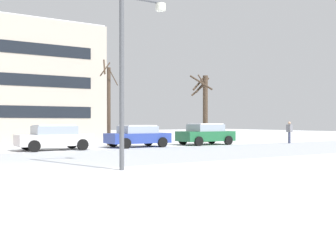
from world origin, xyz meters
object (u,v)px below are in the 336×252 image
at_px(parked_car_white, 54,137).
at_px(parked_car_green, 206,134).
at_px(pedestrian_crossing, 289,131).
at_px(parked_car_blue, 138,136).
at_px(street_lamp, 130,62).

relative_size(parked_car_white, parked_car_green, 1.05).
bearing_deg(parked_car_white, pedestrian_crossing, -5.81).
bearing_deg(parked_car_green, parked_car_blue, 179.06).
height_order(street_lamp, pedestrian_crossing, street_lamp).
bearing_deg(pedestrian_crossing, parked_car_green, 165.81).
bearing_deg(parked_car_green, street_lamp, -136.77).
xyz_separation_m(parked_car_white, parked_car_blue, (5.39, 0.00, -0.02)).
xyz_separation_m(street_lamp, parked_car_white, (0.76, 10.92, -2.90)).
relative_size(parked_car_white, parked_car_blue, 1.04).
xyz_separation_m(street_lamp, parked_car_blue, (6.14, 10.93, -2.91)).
bearing_deg(parked_car_white, street_lamp, -93.97).
bearing_deg(parked_car_blue, pedestrian_crossing, -8.38).
bearing_deg(parked_car_white, parked_car_blue, 0.02).
bearing_deg(parked_car_blue, street_lamp, -119.35).
height_order(street_lamp, parked_car_blue, street_lamp).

